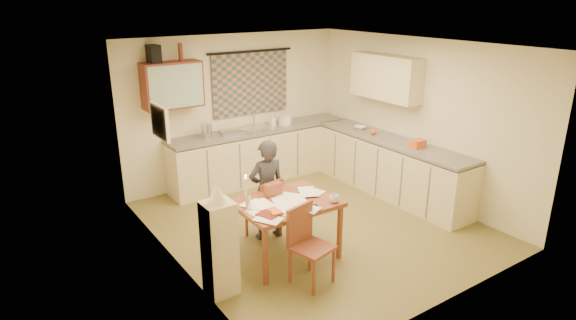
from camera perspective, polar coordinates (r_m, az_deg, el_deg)
floor at (r=6.94m, az=3.04°, el=-7.62°), size 4.00×4.50×0.02m
ceiling at (r=6.23m, az=3.46°, el=13.58°), size 4.00×4.50×0.02m
wall_back at (r=8.32m, az=-6.31°, el=6.07°), size 4.00×0.02×2.50m
wall_front at (r=4.98m, az=19.26°, el=-3.88°), size 4.00×0.02×2.50m
wall_left at (r=5.54m, az=-13.52°, el=-1.01°), size 0.02×4.50×2.50m
wall_right at (r=7.82m, az=15.06°, el=4.70°), size 0.02×4.50×2.50m
window_blind at (r=8.35m, az=-4.44°, el=8.98°), size 1.45×0.03×1.05m
curtain_rod at (r=8.25m, az=-4.47°, el=12.72°), size 1.60×0.04×0.04m
wall_cabinet at (r=7.58m, az=-13.56°, el=8.65°), size 0.90×0.34×0.70m
wall_cabinet_glass at (r=7.43m, az=-13.07°, el=8.47°), size 0.84×0.02×0.64m
upper_cabinet_right at (r=7.94m, az=11.55°, el=9.60°), size 0.34×1.30×0.70m
framed_print at (r=5.78m, az=-14.95°, el=4.39°), size 0.04×0.50×0.40m
print_canvas at (r=5.79m, az=-14.71°, el=4.43°), size 0.01×0.42×0.32m
counter_back at (r=8.42m, az=-3.24°, el=0.68°), size 3.30×0.62×0.92m
counter_right at (r=7.95m, az=12.04°, el=-0.85°), size 0.62×2.95×0.92m
stove at (r=7.31m, az=18.06°, el=-3.29°), size 0.57×0.57×0.88m
sink at (r=8.27m, az=-3.54°, el=3.44°), size 0.59×0.50×0.10m
tap at (r=8.39m, az=-4.06°, el=4.92°), size 0.04×0.04×0.28m
dish_rack at (r=8.01m, az=-6.78°, el=3.34°), size 0.40×0.36×0.06m
kettle at (r=7.80m, az=-9.65°, el=3.46°), size 0.22×0.22×0.24m
mixing_bowl at (r=8.53m, az=-0.35°, el=4.79°), size 0.25×0.25×0.16m
soap_bottle at (r=8.44m, az=-1.88°, el=4.75°), size 0.10×0.10×0.20m
bowl at (r=8.32m, az=8.51°, el=3.82°), size 0.33×0.33×0.05m
orange_bag at (r=7.47m, az=15.10°, el=1.88°), size 0.22×0.16×0.12m
fruit_orange at (r=8.02m, az=10.09°, el=3.33°), size 0.10×0.10×0.10m
speaker at (r=7.43m, az=-15.64°, el=12.03°), size 0.18×0.22×0.26m
bottle_green at (r=7.45m, az=-15.15°, el=12.09°), size 0.09×0.09×0.26m
bottle_brown at (r=7.58m, az=-12.63°, el=12.38°), size 0.08×0.08×0.26m
dining_table at (r=5.95m, az=-0.23°, el=-8.17°), size 1.19×0.91×0.75m
chair_far at (r=6.47m, az=-2.81°, el=-7.00°), size 0.45×0.45×0.84m
chair_near at (r=5.52m, az=2.69°, el=-11.74°), size 0.49×0.49×0.90m
person at (r=6.30m, az=-2.53°, el=-3.57°), size 0.58×0.45×1.36m
shelf_stand at (r=5.26m, az=-8.10°, el=-10.36°), size 0.32×0.30×1.07m
lampshade at (r=4.97m, az=-8.44°, el=-3.87°), size 0.20×0.20×0.22m
letter_rack at (r=5.92m, az=-1.76°, el=-3.50°), size 0.22×0.10×0.16m
mug at (r=5.77m, az=5.50°, el=-4.57°), size 0.19×0.19×0.09m
magazine at (r=5.35m, az=-2.98°, el=-6.88°), size 0.33×0.35×0.02m
book at (r=5.53m, az=-3.12°, el=-6.01°), size 0.20×0.25×0.02m
orange_box at (r=5.42m, az=-1.33°, el=-6.40°), size 0.13×0.09×0.04m
eyeglasses at (r=5.63m, az=2.97°, el=-5.55°), size 0.14×0.07×0.02m
candle_holder at (r=5.57m, az=-4.76°, el=-4.96°), size 0.07×0.07×0.18m
candle at (r=5.45m, az=-5.04°, el=-3.25°), size 0.03×0.03×0.22m
candle_flame at (r=5.44m, az=-5.04°, el=-1.89°), size 0.02×0.02×0.02m
papers at (r=5.71m, az=-0.54°, el=-5.13°), size 1.19×0.79×0.02m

